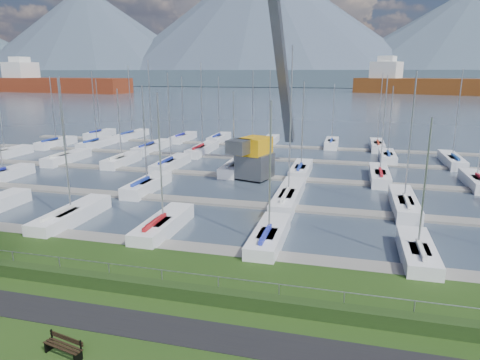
% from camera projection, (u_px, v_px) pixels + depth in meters
% --- Properties ---
extents(path, '(160.00, 2.00, 0.04)m').
position_uv_depth(path, '(155.00, 327.00, 18.80)').
color(path, black).
rests_on(path, grass).
extents(water, '(800.00, 540.00, 0.20)m').
position_uv_depth(water, '(340.00, 90.00, 265.71)').
color(water, '#3B4757').
extents(hedge, '(80.00, 0.70, 0.70)m').
position_uv_depth(hedge, '(178.00, 291.00, 21.16)').
color(hedge, '#203513').
rests_on(hedge, grass).
extents(fence, '(80.00, 0.04, 0.04)m').
position_uv_depth(fence, '(180.00, 272.00, 21.32)').
color(fence, gray).
rests_on(fence, grass).
extents(foothill, '(900.00, 80.00, 12.00)m').
position_uv_depth(foothill, '(343.00, 78.00, 329.82)').
color(foothill, '#40515E').
rests_on(foothill, water).
extents(mountains, '(1190.00, 360.00, 115.00)m').
position_uv_depth(mountains, '(356.00, 31.00, 388.05)').
color(mountains, '#404F5D').
rests_on(mountains, water).
extents(docks, '(90.00, 41.60, 0.25)m').
position_uv_depth(docks, '(272.00, 178.00, 46.07)').
color(docks, gray).
rests_on(docks, water).
extents(bench_left, '(1.85, 0.79, 0.85)m').
position_uv_depth(bench_left, '(64.00, 346.00, 16.83)').
color(bench_left, black).
rests_on(bench_left, grass).
extents(crane, '(5.40, 13.47, 22.35)m').
position_uv_depth(crane, '(262.00, 126.00, 45.59)').
color(crane, '#585B60').
rests_on(crane, water).
extents(cargo_ship_west, '(81.40, 25.55, 21.50)m').
position_uv_depth(cargo_ship_west, '(56.00, 85.00, 236.77)').
color(cargo_ship_west, maroon).
rests_on(cargo_ship_west, water).
extents(cargo_ship_mid, '(98.23, 51.25, 21.50)m').
position_uv_depth(cargo_ship_mid, '(445.00, 87.00, 215.00)').
color(cargo_ship_mid, brown).
rests_on(cargo_ship_mid, water).
extents(sailboat_fleet, '(75.98, 49.66, 13.53)m').
position_uv_depth(sailboat_fleet, '(245.00, 123.00, 47.59)').
color(sailboat_fleet, navy).
rests_on(sailboat_fleet, water).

